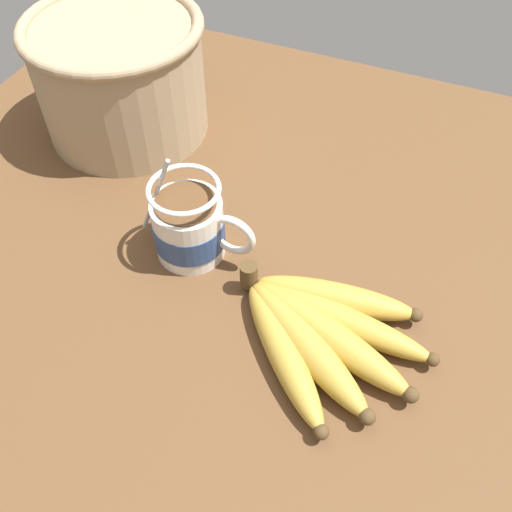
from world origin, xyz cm
name	(u,v)px	position (x,y,z in cm)	size (l,w,h in cm)	color
table	(227,286)	(0.00, 0.00, 1.97)	(99.49, 99.49, 3.93)	brown
coffee_mug	(190,226)	(-5.41, 2.03, 8.12)	(14.43, 8.40, 13.63)	white
banana_bunch	(320,330)	(12.66, -3.98, 5.69)	(22.81, 19.06, 4.17)	#4C381E
woven_basket	(121,75)	(-24.82, 20.05, 12.53)	(23.96, 23.96, 16.41)	tan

